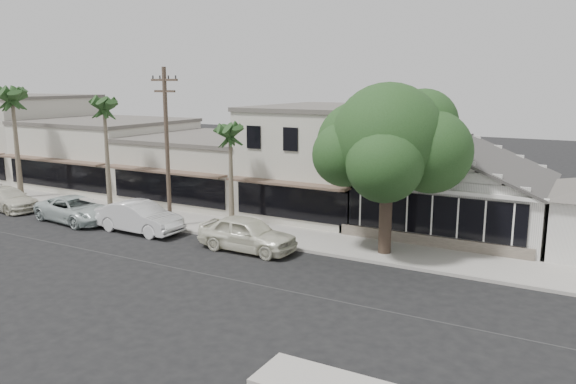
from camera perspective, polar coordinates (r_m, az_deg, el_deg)
The scene contains 16 objects.
ground at distance 23.49m, azimuth -3.39°, elevation -9.34°, with size 140.00×140.00×0.00m, color black.
sidewalk_north at distance 33.18m, azimuth -8.80°, elevation -3.18°, with size 90.00×3.50×0.15m, color #9E9991.
corner_shop at distance 32.24m, azimuth 16.35°, elevation 0.70°, with size 10.40×8.60×5.10m.
row_building_near at distance 35.66m, azimuth 4.17°, elevation 3.13°, with size 8.00×10.00×6.50m, color beige.
row_building_midnear at distance 40.42m, azimuth -7.50°, elevation 2.36°, with size 10.00×10.00×4.20m, color beige.
row_building_midfar at distance 47.34m, azimuth -17.80°, elevation 3.70°, with size 11.00×10.00×5.00m, color beige.
row_building_far at distance 55.76m, azimuth -25.65°, elevation 5.12°, with size 11.00×10.00×6.80m, color beige.
utility_pole at distance 31.79m, azimuth -12.20°, elevation 4.72°, with size 1.80×0.24×9.00m.
car_0 at distance 27.74m, azimuth -4.16°, elevation -4.25°, with size 2.03×5.05×1.72m, color silver.
car_1 at distance 32.06m, azimuth -14.84°, elevation -2.49°, with size 1.81×5.18×1.71m, color silver.
car_2 at distance 35.61m, azimuth -20.77°, elevation -1.67°, with size 2.51×5.43×1.51m, color #B6C4C1.
car_3 at distance 40.70m, azimuth -26.59°, elevation -0.63°, with size 2.04×5.02×1.46m, color beige.
shade_tree at distance 26.70m, azimuth 10.17°, elevation 4.94°, with size 7.40×6.69×8.22m.
palm_east at distance 31.00m, azimuth -5.90°, elevation 5.85°, with size 2.75×2.75×6.34m.
palm_mid at distance 36.10m, azimuth -18.18°, elevation 8.07°, with size 2.71×2.71×7.69m.
palm_west at distance 43.35m, azimuth -26.23°, elevation 8.57°, with size 3.10×3.10×8.33m.
Camera 1 is at (11.90, -18.51, 8.23)m, focal length 35.00 mm.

